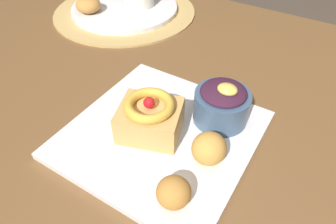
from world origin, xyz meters
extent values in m
cube|color=brown|center=(0.00, 0.00, 0.71)|extent=(1.60, 0.98, 0.04)
cylinder|color=brown|center=(-0.71, 0.40, 0.34)|extent=(0.07, 0.07, 0.69)
cylinder|color=tan|center=(-0.35, 0.26, 0.73)|extent=(0.39, 0.39, 0.00)
cube|color=white|center=(-0.01, -0.09, 0.74)|extent=(0.29, 0.29, 0.01)
cube|color=tan|center=(-0.02, -0.10, 0.77)|extent=(0.12, 0.11, 0.05)
torus|color=gold|center=(-0.02, -0.10, 0.80)|extent=(0.10, 0.10, 0.01)
sphere|color=red|center=(-0.02, -0.10, 0.80)|extent=(0.02, 0.02, 0.02)
cylinder|color=#3D5675|center=(0.06, -0.01, 0.77)|extent=(0.09, 0.09, 0.05)
ellipsoid|color=#38192D|center=(0.06, -0.01, 0.80)|extent=(0.07, 0.07, 0.02)
ellipsoid|color=#E5CC56|center=(0.07, -0.01, 0.81)|extent=(0.03, 0.03, 0.01)
ellipsoid|color=gold|center=(0.08, -0.10, 0.77)|extent=(0.05, 0.05, 0.05)
ellipsoid|color=#BC7F38|center=(0.07, -0.18, 0.76)|extent=(0.05, 0.05, 0.04)
cylinder|color=white|center=(-0.35, 0.26, 0.74)|extent=(0.29, 0.29, 0.01)
ellipsoid|color=#B77F3D|center=(-0.41, 0.18, 0.77)|extent=(0.07, 0.07, 0.04)
camera|label=1|loc=(0.18, -0.37, 1.10)|focal=32.31mm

